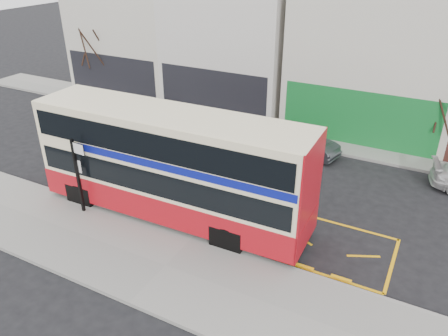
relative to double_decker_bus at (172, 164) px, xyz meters
The scene contains 13 objects.
ground 2.92m from the double_decker_bus, 23.43° to the right, with size 120.00×120.00×0.00m, color black.
pavement 4.07m from the double_decker_bus, 62.39° to the right, with size 40.00×4.00×0.15m, color gray.
kerb 2.97m from the double_decker_bus, 34.00° to the right, with size 40.00×0.15×0.15m, color gray.
far_pavement 10.69m from the double_decker_bus, 81.43° to the left, with size 50.00×3.00×0.15m, color gray.
road_markings 2.98m from the double_decker_bus, 30.76° to the left, with size 14.00×3.40×0.01m, color #FDB10D, non-canonical shape.
terrace_far_left 18.80m from the double_decker_bus, 129.85° to the left, with size 8.00×8.01×10.80m.
terrace_left 15.14m from the double_decker_bus, 105.41° to the left, with size 8.00×8.01×11.80m.
terrace_green_shop 15.42m from the double_decker_bus, 70.55° to the left, with size 9.00×8.01×11.30m.
double_decker_bus is the anchor object (origin of this frame).
bus_stop_post 3.79m from the double_decker_bus, 153.66° to the right, with size 0.80×0.15×3.26m.
car_silver 11.46m from the double_decker_bus, 135.59° to the left, with size 1.62×4.02×1.37m, color #9C9DA1.
car_grey 8.86m from the double_decker_bus, 71.66° to the left, with size 1.40×4.00×1.32m, color #3C3E43.
street_tree_left 17.29m from the double_decker_bus, 141.68° to the left, with size 2.91×2.91×6.29m.
Camera 1 is at (7.33, -11.88, 10.22)m, focal length 35.00 mm.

